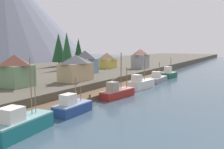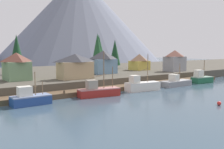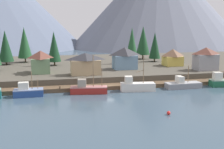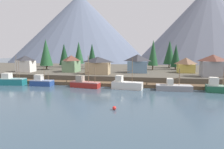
{
  "view_description": "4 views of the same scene",
  "coord_description": "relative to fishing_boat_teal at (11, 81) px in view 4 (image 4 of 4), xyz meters",
  "views": [
    {
      "loc": [
        -47.35,
        -25.48,
        10.58
      ],
      "look_at": [
        0.06,
        2.54,
        3.91
      ],
      "focal_mm": 38.3,
      "sensor_mm": 36.0,
      "label": 1
    },
    {
      "loc": [
        -33.12,
        -44.05,
        9.4
      ],
      "look_at": [
        1.88,
        3.35,
        3.63
      ],
      "focal_mm": 40.26,
      "sensor_mm": 36.0,
      "label": 2
    },
    {
      "loc": [
        -14.21,
        -66.68,
        16.22
      ],
      "look_at": [
        1.4,
        3.1,
        3.39
      ],
      "focal_mm": 45.26,
      "sensor_mm": 36.0,
      "label": 3
    },
    {
      "loc": [
        12.12,
        -53.0,
        10.3
      ],
      "look_at": [
        1.81,
        1.46,
        3.48
      ],
      "focal_mm": 30.3,
      "sensor_mm": 36.0,
      "label": 4
    }
  ],
  "objects": [
    {
      "name": "fishing_boat_teal",
      "position": [
        0.0,
        0.0,
        0.0
      ],
      "size": [
        8.57,
        3.93,
        9.11
      ],
      "rotation": [
        0.0,
        0.0,
        0.12
      ],
      "color": "#196B70",
      "rests_on": "ground_plane"
    },
    {
      "name": "mountain_west_peak",
      "position": [
        -32.21,
        151.42,
        34.77
      ],
      "size": [
        145.2,
        145.2,
        72.1
      ],
      "primitive_type": "cone",
      "color": "slate",
      "rests_on": "ground_plane"
    },
    {
      "name": "fishing_boat_green",
      "position": [
        59.12,
        0.24,
        -0.0
      ],
      "size": [
        6.6,
        3.58,
        6.53
      ],
      "rotation": [
        0.0,
        0.0,
        -0.12
      ],
      "color": "#1E5B3D",
      "rests_on": "ground_plane"
    },
    {
      "name": "house_tan",
      "position": [
        24.69,
        11.55,
        4.28
      ],
      "size": [
        8.34,
        4.64,
        5.97
      ],
      "color": "tan",
      "rests_on": "shoreline_bank"
    },
    {
      "name": "house_grey",
      "position": [
        60.99,
        11.54,
        4.72
      ],
      "size": [
        6.85,
        4.62,
        6.85
      ],
      "color": "gray",
      "rests_on": "shoreline_bank"
    },
    {
      "name": "conifer_centre",
      "position": [
        6.56,
        41.76,
        8.35
      ],
      "size": [
        5.08,
        5.08,
        12.66
      ],
      "color": "#4C3823",
      "rests_on": "shoreline_bank"
    },
    {
      "name": "ground_plane",
      "position": [
        29.31,
        22.15,
        -1.77
      ],
      "size": [
        400.0,
        400.0,
        1.0
      ],
      "primitive_type": "cube",
      "color": "#384C5B"
    },
    {
      "name": "conifer_back_left",
      "position": [
        51.38,
        41.65,
        8.55
      ],
      "size": [
        5.47,
        5.47,
        12.86
      ],
      "color": "#4C3823",
      "rests_on": "shoreline_bank"
    },
    {
      "name": "house_green",
      "position": [
        12.69,
        17.29,
        4.46
      ],
      "size": [
        5.29,
        6.77,
        6.32
      ],
      "color": "#6B8E66",
      "rests_on": "shoreline_bank"
    },
    {
      "name": "dock",
      "position": [
        29.31,
        4.13,
        -0.77
      ],
      "size": [
        80.0,
        4.0,
        1.6
      ],
      "color": "brown",
      "rests_on": "ground_plane"
    },
    {
      "name": "conifer_near_right",
      "position": [
        43.56,
        30.65,
        8.42
      ],
      "size": [
        4.22,
        4.22,
        12.55
      ],
      "color": "#4C3823",
      "rests_on": "shoreline_bank"
    },
    {
      "name": "house_yellow",
      "position": [
        55.18,
        22.1,
        4.07
      ],
      "size": [
        6.01,
        5.36,
        5.56
      ],
      "color": "gold",
      "rests_on": "shoreline_bank"
    },
    {
      "name": "conifer_back_right",
      "position": [
        53.1,
        33.35,
        7.22
      ],
      "size": [
        4.21,
        4.21,
        10.82
      ],
      "color": "#4C3823",
      "rests_on": "shoreline_bank"
    },
    {
      "name": "fishing_boat_red",
      "position": [
        23.72,
        0.16,
        -0.14
      ],
      "size": [
        8.88,
        3.76,
        9.17
      ],
      "rotation": [
        0.0,
        0.0,
        -0.16
      ],
      "color": "maroon",
      "rests_on": "ground_plane"
    },
    {
      "name": "fishing_boat_blue",
      "position": [
        10.01,
        0.51,
        -0.17
      ],
      "size": [
        6.53,
        2.97,
        5.68
      ],
      "rotation": [
        0.0,
        0.0,
        0.01
      ],
      "color": "navy",
      "rests_on": "ground_plane"
    },
    {
      "name": "conifer_near_left",
      "position": [
        0.71,
        36.95,
        7.57
      ],
      "size": [
        5.03,
        5.03,
        11.62
      ],
      "color": "#4C3823",
      "rests_on": "shoreline_bank"
    },
    {
      "name": "mountain_central_peak",
      "position": [
        93.07,
        132.73,
        32.53
      ],
      "size": [
        126.05,
        126.05,
        67.61
      ],
      "primitive_type": "cone",
      "color": "slate",
      "rests_on": "ground_plane"
    },
    {
      "name": "fishing_boat_grey",
      "position": [
        48.2,
        0.4,
        -0.32
      ],
      "size": [
        9.14,
        3.18,
        5.83
      ],
      "rotation": [
        0.0,
        0.0,
        0.01
      ],
      "color": "gray",
      "rests_on": "ground_plane"
    },
    {
      "name": "channel_buoy",
      "position": [
        35.81,
        -18.96,
        -0.92
      ],
      "size": [
        0.7,
        0.7,
        0.7
      ],
      "primitive_type": "sphere",
      "color": "red",
      "rests_on": "ground_plane"
    },
    {
      "name": "conifer_far_left",
      "position": [
        -1.58,
        23.97,
        8.56
      ],
      "size": [
        5.48,
        5.48,
        13.01
      ],
      "color": "#4C3823",
      "rests_on": "shoreline_bank"
    },
    {
      "name": "house_blue",
      "position": [
        37.77,
        18.82,
        4.66
      ],
      "size": [
        7.3,
        5.29,
        6.71
      ],
      "color": "#6689A8",
      "rests_on": "shoreline_bank"
    },
    {
      "name": "conifer_mid_left",
      "position": [
        16.76,
        31.27,
        7.52
      ],
      "size": [
        4.38,
        4.38,
        11.28
      ],
      "color": "#4C3823",
      "rests_on": "shoreline_bank"
    },
    {
      "name": "conifer_mid_right",
      "position": [
        -8.68,
        36.97,
        8.04
      ],
      "size": [
        4.79,
        4.79,
        12.48
      ],
      "color": "#4C3823",
      "rests_on": "shoreline_bank"
    },
    {
      "name": "house_white",
      "position": [
        -4.47,
        13.87,
        4.37
      ],
      "size": [
        6.48,
        4.44,
        6.16
      ],
      "color": "silver",
      "rests_on": "shoreline_bank"
    },
    {
      "name": "fishing_boat_white",
      "position": [
        35.76,
        0.13,
        -0.05
      ],
      "size": [
        8.63,
        3.81,
        8.52
      ],
      "rotation": [
        0.0,
        0.0,
        -0.14
      ],
      "color": "silver",
      "rests_on": "ground_plane"
    },
    {
      "name": "shoreline_bank",
      "position": [
        29.31,
        34.15,
        -0.02
      ],
      "size": [
        400.0,
        56.0,
        2.5
      ],
      "primitive_type": "cube",
      "color": "#4C473D",
      "rests_on": "ground_plane"
    }
  ]
}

